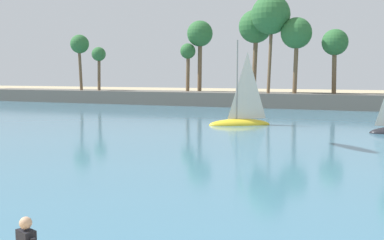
{
  "coord_description": "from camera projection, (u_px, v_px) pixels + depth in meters",
  "views": [
    {
      "loc": [
        8.32,
        1.0,
        4.01
      ],
      "look_at": [
        2.9,
        14.08,
        2.62
      ],
      "focal_mm": 43.11,
      "sensor_mm": 36.0,
      "label": 1
    }
  ],
  "objects": [
    {
      "name": "palm_headland",
      "position": [
        311.0,
        78.0,
        54.33
      ],
      "size": [
        97.68,
        7.06,
        13.34
      ],
      "color": "#605B54",
      "rests_on": "ground"
    },
    {
      "name": "sailboat_near_shore",
      "position": [
        241.0,
        117.0,
        36.28
      ],
      "size": [
        4.97,
        3.79,
        7.12
      ],
      "color": "yellow",
      "rests_on": "sea"
    },
    {
      "name": "sea",
      "position": [
        300.0,
        111.0,
        50.88
      ],
      "size": [
        220.0,
        88.98,
        0.06
      ],
      "primitive_type": "cube",
      "color": "teal",
      "rests_on": "ground"
    }
  ]
}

